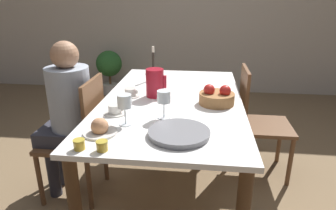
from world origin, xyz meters
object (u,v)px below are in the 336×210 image
person_seated (67,108)px  serving_tray (179,133)px  candlestick_tall (153,67)px  teacup_near_person (115,110)px  teacup_across (130,93)px  red_pitcher (155,83)px  jam_jar_red (79,144)px  wine_glass_water (124,103)px  potted_plant (109,67)px  chair_person_side (80,136)px  bread_plate (100,128)px  chair_opposite (257,120)px  wine_glass_juice (164,98)px  fruit_bowl (217,97)px  jam_jar_amber (102,145)px

person_seated → serving_tray: bearing=-120.6°
candlestick_tall → teacup_near_person: bearing=-97.6°
teacup_near_person → teacup_across: size_ratio=1.00×
serving_tray → candlestick_tall: bearing=106.2°
person_seated → red_pitcher: size_ratio=5.86×
teacup_across → serving_tray: teacup_across is taller
jam_jar_red → red_pitcher: bearing=73.9°
wine_glass_water → potted_plant: size_ratio=0.27×
chair_person_side → teacup_near_person: 0.52m
red_pitcher → teacup_near_person: bearing=-117.9°
teacup_near_person → red_pitcher: bearing=62.1°
person_seated → wine_glass_water: person_seated is taller
serving_tray → bread_plate: size_ratio=1.79×
serving_tray → chair_opposite: bearing=58.6°
wine_glass_juice → fruit_bowl: wine_glass_juice is taller
person_seated → serving_tray: 1.00m
wine_glass_juice → bread_plate: 0.41m
teacup_across → potted_plant: (-0.89, 2.31, -0.37)m
chair_opposite → person_seated: (-1.43, -0.44, 0.21)m
red_pitcher → jam_jar_red: bearing=-106.1°
bread_plate → teacup_across: bearing=88.4°
jam_jar_amber → bread_plate: bearing=111.6°
teacup_across → candlestick_tall: 0.49m
person_seated → bread_plate: person_seated is taller
red_pitcher → jam_jar_amber: 0.83m
jam_jar_red → candlestick_tall: bearing=83.2°
wine_glass_water → candlestick_tall: (0.00, 0.96, -0.02)m
jam_jar_amber → candlestick_tall: 1.27m
teacup_across → potted_plant: bearing=111.2°
person_seated → fruit_bowl: person_seated is taller
red_pitcher → bread_plate: 0.68m
wine_glass_water → bread_plate: size_ratio=0.98×
red_pitcher → teacup_near_person: red_pitcher is taller
candlestick_tall → potted_plant: (-0.99, 1.84, -0.46)m
person_seated → potted_plant: person_seated is taller
teacup_near_person → jam_jar_amber: teacup_near_person is taller
serving_tray → person_seated: bearing=149.4°
person_seated → red_pitcher: 0.66m
person_seated → serving_tray: person_seated is taller
bread_plate → fruit_bowl: (0.63, 0.53, 0.02)m
candlestick_tall → potted_plant: 2.14m
person_seated → candlestick_tall: (0.54, 0.56, 0.18)m
chair_opposite → teacup_across: 1.08m
candlestick_tall → jam_jar_red: bearing=-96.8°
serving_tray → bread_plate: bearing=-176.8°
red_pitcher → jam_jar_red: (-0.24, -0.82, -0.07)m
wine_glass_water → teacup_near_person: size_ratio=1.29×
red_pitcher → candlestick_tall: (-0.08, 0.45, 0.01)m
bread_plate → potted_plant: size_ratio=0.27×
chair_person_side → bread_plate: size_ratio=5.04×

